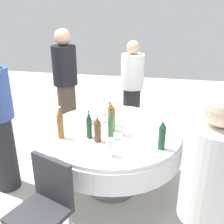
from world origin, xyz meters
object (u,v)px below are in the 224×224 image
(person_west, at_px, (66,86))
(wine_glass_front, at_px, (95,117))
(plate_rear, at_px, (128,147))
(person_east, at_px, (206,210))
(plate_north, at_px, (143,125))
(person_inner, at_px, (132,89))
(wine_glass_right, at_px, (94,122))
(plate_near, at_px, (112,109))
(bottle_green_right, at_px, (111,125))
(bottle_amber_inner, at_px, (60,124))
(bottle_dark_green_front, at_px, (162,135))
(wine_glass_north, at_px, (123,126))
(bottle_brown_outer, at_px, (98,130))
(bottle_amber_west, at_px, (110,114))
(bottle_dark_green_left, at_px, (89,125))
(wine_glass_left, at_px, (104,115))
(chair_right, at_px, (45,202))
(dining_table, at_px, (112,142))
(chair_outer, at_px, (220,166))
(bottle_amber_east, at_px, (112,118))
(wine_glass_outer, at_px, (111,144))

(person_west, bearing_deg, wine_glass_front, -95.26)
(plate_rear, height_order, person_east, person_east)
(plate_north, height_order, person_inner, person_inner)
(wine_glass_right, height_order, plate_near, wine_glass_right)
(bottle_green_right, height_order, person_inner, person_inner)
(bottle_amber_inner, relative_size, wine_glass_front, 2.34)
(person_inner, bearing_deg, plate_north, -74.89)
(bottle_dark_green_front, distance_m, wine_glass_north, 0.43)
(bottle_dark_green_front, xyz_separation_m, bottle_brown_outer, (-0.03, -0.61, -0.01))
(plate_near, bearing_deg, person_inner, 168.11)
(wine_glass_north, height_order, person_west, person_west)
(bottle_amber_west, relative_size, plate_near, 1.07)
(bottle_amber_inner, bearing_deg, bottle_dark_green_left, 100.87)
(wine_glass_left, bearing_deg, wine_glass_front, -38.73)
(bottle_amber_west, distance_m, bottle_amber_inner, 0.57)
(wine_glass_left, relative_size, wine_glass_front, 0.89)
(bottle_green_right, height_order, wine_glass_north, bottle_green_right)
(chair_right, bearing_deg, plate_near, -78.40)
(bottle_brown_outer, bearing_deg, wine_glass_front, -161.03)
(dining_table, xyz_separation_m, bottle_amber_west, (-0.13, -0.05, 0.27))
(chair_outer, xyz_separation_m, chair_right, (0.79, -1.46, 0.00))
(wine_glass_north, bearing_deg, plate_rear, 19.46)
(plate_near, relative_size, person_east, 0.15)
(wine_glass_north, height_order, plate_north, wine_glass_north)
(bottle_green_right, bearing_deg, plate_rear, 50.92)
(bottle_amber_east, xyz_separation_m, wine_glass_north, (0.09, 0.13, -0.05))
(bottle_dark_green_left, relative_size, wine_glass_right, 1.95)
(bottle_dark_green_front, distance_m, person_west, 1.87)
(wine_glass_outer, xyz_separation_m, plate_rear, (-0.15, 0.14, -0.11))
(wine_glass_north, distance_m, person_west, 1.46)
(bottle_dark_green_front, bearing_deg, person_inner, -163.90)
(wine_glass_left, height_order, person_east, person_east)
(bottle_amber_inner, height_order, wine_glass_right, bottle_amber_inner)
(bottle_brown_outer, height_order, person_west, person_west)
(plate_rear, relative_size, plate_near, 1.06)
(bottle_dark_green_left, distance_m, plate_near, 0.78)
(person_west, height_order, chair_outer, person_west)
(bottle_amber_east, relative_size, wine_glass_left, 2.47)
(wine_glass_front, relative_size, wine_glass_right, 0.95)
(plate_near, bearing_deg, bottle_green_right, 10.41)
(bottle_amber_east, xyz_separation_m, person_inner, (-1.33, 0.05, -0.10))
(bottle_dark_green_left, distance_m, bottle_green_right, 0.22)
(wine_glass_front, xyz_separation_m, person_inner, (-1.24, 0.26, -0.05))
(bottle_dark_green_front, distance_m, wine_glass_left, 0.81)
(person_east, bearing_deg, plate_near, -96.64)
(dining_table, relative_size, bottle_amber_west, 5.67)
(bottle_dark_green_front, height_order, wine_glass_right, bottle_dark_green_front)
(person_west, bearing_deg, chair_right, -116.89)
(bottle_amber_inner, bearing_deg, plate_north, 118.96)
(bottle_brown_outer, bearing_deg, bottle_dark_green_left, -119.67)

